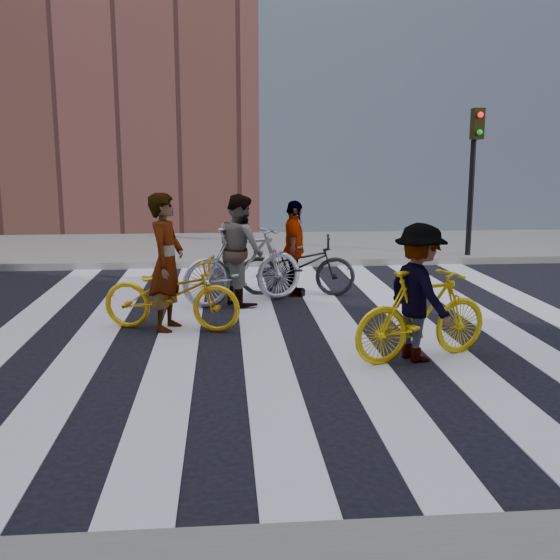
{
  "coord_description": "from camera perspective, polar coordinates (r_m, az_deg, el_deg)",
  "views": [
    {
      "loc": [
        -1.03,
        -8.65,
        2.38
      ],
      "look_at": [
        -0.25,
        0.3,
        0.64
      ],
      "focal_mm": 42.0,
      "sensor_mm": 36.0,
      "label": 1
    }
  ],
  "objects": [
    {
      "name": "ground",
      "position": [
        9.03,
        1.78,
        -4.32
      ],
      "size": [
        100.0,
        100.0,
        0.0
      ],
      "primitive_type": "plane",
      "color": "black",
      "rests_on": "ground"
    },
    {
      "name": "bike_dark_rear",
      "position": [
        11.08,
        1.49,
        1.27
      ],
      "size": [
        2.03,
        0.93,
        1.03
      ],
      "primitive_type": "imported",
      "rotation": [
        0.0,
        0.0,
        1.44
      ],
      "color": "black",
      "rests_on": "ground"
    },
    {
      "name": "bike_yellow_left",
      "position": [
        9.03,
        -9.44,
        -1.19
      ],
      "size": [
        2.03,
        1.14,
        1.01
      ],
      "primitive_type": "imported",
      "rotation": [
        0.0,
        0.0,
        1.31
      ],
      "color": "#F5B00D",
      "rests_on": "ground"
    },
    {
      "name": "zebra_crosswalk",
      "position": [
        9.03,
        1.78,
        -4.29
      ],
      "size": [
        8.25,
        10.0,
        0.01
      ],
      "color": "silver",
      "rests_on": "ground"
    },
    {
      "name": "rider_left",
      "position": [
        8.95,
        -9.85,
        1.51
      ],
      "size": [
        0.61,
        0.77,
        1.87
      ],
      "primitive_type": "imported",
      "rotation": [
        0.0,
        0.0,
        1.31
      ],
      "color": "slate",
      "rests_on": "ground"
    },
    {
      "name": "rider_right",
      "position": [
        7.72,
        12.01,
        -1.08
      ],
      "size": [
        0.9,
        1.17,
        1.61
      ],
      "primitive_type": "imported",
      "rotation": [
        0.0,
        0.0,
        1.89
      ],
      "color": "slate",
      "rests_on": "ground"
    },
    {
      "name": "sidewalk_far",
      "position": [
        16.35,
        -1.29,
        2.86
      ],
      "size": [
        100.0,
        5.0,
        0.15
      ],
      "primitive_type": "cube",
      "color": "gray",
      "rests_on": "ground"
    },
    {
      "name": "traffic_signal",
      "position": [
        14.99,
        16.55,
        10.14
      ],
      "size": [
        0.22,
        0.42,
        3.33
      ],
      "color": "black",
      "rests_on": "ground"
    },
    {
      "name": "rider_rear",
      "position": [
        11.03,
        1.24,
        2.76
      ],
      "size": [
        0.51,
        0.99,
        1.61
      ],
      "primitive_type": "imported",
      "rotation": [
        0.0,
        0.0,
        1.44
      ],
      "color": "slate",
      "rests_on": "ground"
    },
    {
      "name": "rider_mid",
      "position": [
        10.39,
        -3.47,
        2.65
      ],
      "size": [
        0.96,
        1.06,
        1.76
      ],
      "primitive_type": "imported",
      "rotation": [
        0.0,
        0.0,
        2.0
      ],
      "color": "slate",
      "rests_on": "ground"
    },
    {
      "name": "bike_silver_mid",
      "position": [
        10.44,
        -3.18,
        1.27
      ],
      "size": [
        2.15,
        1.4,
        1.25
      ],
      "primitive_type": "imported",
      "rotation": [
        0.0,
        0.0,
        2.0
      ],
      "color": "#B3B5BE",
      "rests_on": "ground"
    },
    {
      "name": "bike_yellow_right",
      "position": [
        7.79,
        12.29,
        -2.98
      ],
      "size": [
        1.86,
        1.05,
        1.08
      ],
      "primitive_type": "imported",
      "rotation": [
        0.0,
        0.0,
        1.89
      ],
      "color": "yellow",
      "rests_on": "ground"
    }
  ]
}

